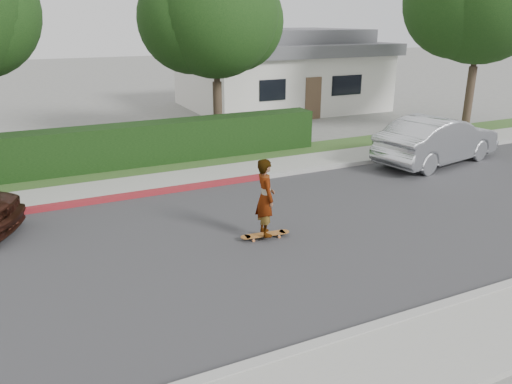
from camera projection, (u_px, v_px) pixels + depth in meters
ground at (297, 232)px, 12.04m from camera, size 120.00×120.00×0.00m
road at (297, 231)px, 12.04m from camera, size 60.00×8.00×0.01m
curb_near at (417, 315)px, 8.52m from camera, size 60.00×0.20×0.15m
sidewalk_near at (457, 346)px, 7.76m from camera, size 60.00×1.60×0.12m
curb_far at (231, 181)px, 15.51m from camera, size 60.00×0.20×0.15m
curb_red_section at (61, 206)px, 13.48m from camera, size 12.00×0.21×0.15m
sidewalk_far at (220, 174)px, 16.28m from camera, size 60.00×1.60×0.12m
planting_strip at (204, 162)px, 17.65m from camera, size 60.00×1.60×0.10m
hedge at (113, 148)px, 16.71m from camera, size 15.00×1.00×1.50m
tree_center at (213, 17)px, 18.86m from camera, size 5.66×4.84×7.44m
house at (280, 70)px, 28.23m from camera, size 10.60×8.60×4.30m
skateboard at (265, 235)px, 11.63m from camera, size 1.21×0.37×0.11m
skateboarder at (265, 197)px, 11.32m from camera, size 0.53×0.72×1.81m
car_silver at (438, 140)px, 17.50m from camera, size 5.30×2.69×1.67m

